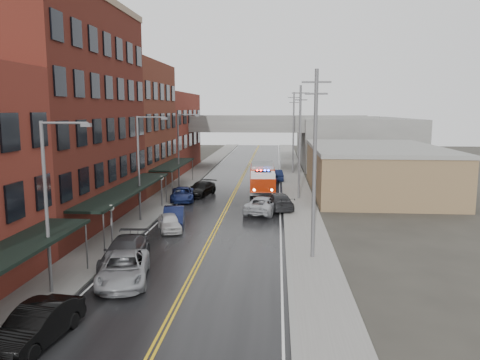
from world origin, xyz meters
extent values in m
cube|color=black|center=(0.00, 30.00, 0.01)|extent=(11.00, 160.00, 0.02)
cube|color=slate|center=(-7.30, 30.00, 0.07)|extent=(3.00, 160.00, 0.15)
cube|color=slate|center=(7.30, 30.00, 0.07)|extent=(3.00, 160.00, 0.15)
cube|color=gray|center=(-5.65, 30.00, 0.07)|extent=(0.30, 160.00, 0.15)
cube|color=gray|center=(5.65, 30.00, 0.07)|extent=(0.30, 160.00, 0.15)
cube|color=#4C1A14|center=(-13.30, 23.00, 9.00)|extent=(9.00, 20.00, 18.00)
cube|color=maroon|center=(-13.30, 40.50, 7.50)|extent=(9.00, 15.00, 15.00)
cube|color=maroon|center=(-13.30, 58.00, 6.00)|extent=(9.00, 20.00, 12.00)
cube|color=olive|center=(16.00, 40.00, 2.50)|extent=(14.00, 22.00, 5.00)
cube|color=slate|center=(18.00, 70.00, 4.00)|extent=(18.00, 30.00, 8.00)
cylinder|color=slate|center=(-6.35, 11.60, 1.50)|extent=(0.10, 0.10, 3.00)
cube|color=black|center=(-7.50, 23.00, 3.00)|extent=(2.60, 18.00, 0.18)
cylinder|color=slate|center=(-6.35, 14.40, 1.50)|extent=(0.10, 0.10, 3.00)
cylinder|color=slate|center=(-6.35, 31.60, 1.50)|extent=(0.10, 0.10, 3.00)
cube|color=black|center=(-7.50, 40.50, 3.00)|extent=(2.60, 13.00, 0.18)
cylinder|color=slate|center=(-6.35, 34.40, 1.50)|extent=(0.10, 0.10, 3.00)
cylinder|color=slate|center=(-6.35, 46.60, 1.50)|extent=(0.10, 0.10, 3.00)
cylinder|color=#59595B|center=(-6.40, 16.00, 1.40)|extent=(0.14, 0.14, 2.80)
sphere|color=silver|center=(-6.40, 16.00, 2.90)|extent=(0.44, 0.44, 0.44)
cylinder|color=#59595B|center=(-6.40, 30.00, 1.40)|extent=(0.14, 0.14, 2.80)
sphere|color=silver|center=(-6.40, 30.00, 2.90)|extent=(0.44, 0.44, 0.44)
cylinder|color=#59595B|center=(-6.80, 8.00, 4.50)|extent=(0.18, 0.18, 9.00)
cylinder|color=#59595B|center=(-5.60, 8.00, 8.90)|extent=(2.40, 0.12, 0.12)
cube|color=#59595B|center=(-4.50, 8.00, 8.80)|extent=(0.50, 0.22, 0.18)
cylinder|color=#59595B|center=(-6.80, 24.00, 4.50)|extent=(0.18, 0.18, 9.00)
cylinder|color=#59595B|center=(-5.60, 24.00, 8.90)|extent=(2.40, 0.12, 0.12)
cube|color=#59595B|center=(-4.50, 24.00, 8.80)|extent=(0.50, 0.22, 0.18)
cylinder|color=#59595B|center=(-6.80, 40.00, 4.50)|extent=(0.18, 0.18, 9.00)
cylinder|color=#59595B|center=(-5.60, 40.00, 8.90)|extent=(2.40, 0.12, 0.12)
cube|color=#59595B|center=(-4.50, 40.00, 8.80)|extent=(0.50, 0.22, 0.18)
cylinder|color=#59595B|center=(7.20, 15.00, 6.00)|extent=(0.24, 0.24, 12.00)
cube|color=#59595B|center=(7.20, 15.00, 11.20)|extent=(1.80, 0.12, 0.12)
cube|color=#59595B|center=(7.20, 15.00, 10.50)|extent=(1.40, 0.12, 0.12)
cylinder|color=#59595B|center=(7.20, 35.00, 6.00)|extent=(0.24, 0.24, 12.00)
cube|color=#59595B|center=(7.20, 35.00, 11.20)|extent=(1.80, 0.12, 0.12)
cube|color=#59595B|center=(7.20, 35.00, 10.50)|extent=(1.40, 0.12, 0.12)
cylinder|color=#59595B|center=(7.20, 55.00, 6.00)|extent=(0.24, 0.24, 12.00)
cube|color=#59595B|center=(7.20, 55.00, 11.20)|extent=(1.80, 0.12, 0.12)
cube|color=#59595B|center=(7.20, 55.00, 10.50)|extent=(1.40, 0.12, 0.12)
cube|color=slate|center=(0.00, 62.00, 6.75)|extent=(40.00, 10.00, 1.50)
cube|color=slate|center=(-11.00, 62.00, 3.00)|extent=(1.60, 8.00, 6.00)
cube|color=slate|center=(11.00, 62.00, 3.00)|extent=(1.60, 8.00, 6.00)
cube|color=maroon|center=(3.12, 40.35, 1.71)|extent=(3.04, 6.18, 2.31)
cube|color=maroon|center=(3.32, 36.07, 1.38)|extent=(2.89, 2.99, 1.65)
cube|color=silver|center=(3.32, 36.07, 2.48)|extent=(2.74, 2.76, 0.55)
cube|color=black|center=(3.31, 36.29, 1.71)|extent=(2.85, 1.89, 0.88)
cube|color=slate|center=(3.12, 40.35, 3.03)|extent=(2.74, 5.73, 0.33)
cube|color=black|center=(3.32, 36.07, 2.84)|extent=(1.77, 0.39, 0.15)
sphere|color=#FF0C0C|center=(2.72, 36.04, 2.93)|extent=(0.22, 0.22, 0.22)
sphere|color=#1933FF|center=(3.93, 36.10, 2.93)|extent=(0.22, 0.22, 0.22)
cylinder|color=black|center=(2.12, 35.90, 0.55)|extent=(1.12, 0.44, 1.10)
cylinder|color=black|center=(4.54, 36.02, 0.55)|extent=(1.12, 0.44, 1.10)
cylinder|color=black|center=(1.93, 39.75, 0.55)|extent=(1.12, 0.44, 1.10)
cylinder|color=black|center=(4.35, 39.86, 0.55)|extent=(1.12, 0.44, 1.10)
cylinder|color=black|center=(1.80, 42.49, 0.55)|extent=(1.12, 0.44, 1.10)
cylinder|color=black|center=(4.22, 42.61, 0.55)|extent=(1.12, 0.44, 1.10)
imported|color=black|center=(-4.91, 3.00, 0.80)|extent=(2.26, 5.01, 1.60)
imported|color=gray|center=(-3.60, 10.02, 0.79)|extent=(3.79, 6.12, 1.58)
imported|color=#28282B|center=(-4.46, 12.88, 0.83)|extent=(2.76, 5.86, 1.65)
imported|color=#BCBCBC|center=(-3.60, 21.20, 0.68)|extent=(2.89, 4.33, 1.37)
imported|color=#0E1434|center=(-3.60, 22.80, 0.78)|extent=(2.40, 4.94, 1.56)
imported|color=navy|center=(-5.00, 33.20, 0.71)|extent=(3.10, 5.41, 1.42)
imported|color=black|center=(-3.60, 36.47, 0.76)|extent=(3.32, 5.60, 1.52)
imported|color=#A8AAB0|center=(3.60, 28.20, 0.78)|extent=(3.73, 6.05, 1.56)
imported|color=#232325|center=(5.00, 29.80, 0.80)|extent=(3.40, 5.90, 1.61)
imported|color=white|center=(3.60, 44.95, 0.80)|extent=(1.99, 4.76, 1.61)
imported|color=#0E1633|center=(4.60, 47.80, 0.79)|extent=(2.35, 4.96, 1.57)
camera|label=1|loc=(4.86, -14.36, 9.59)|focal=35.00mm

